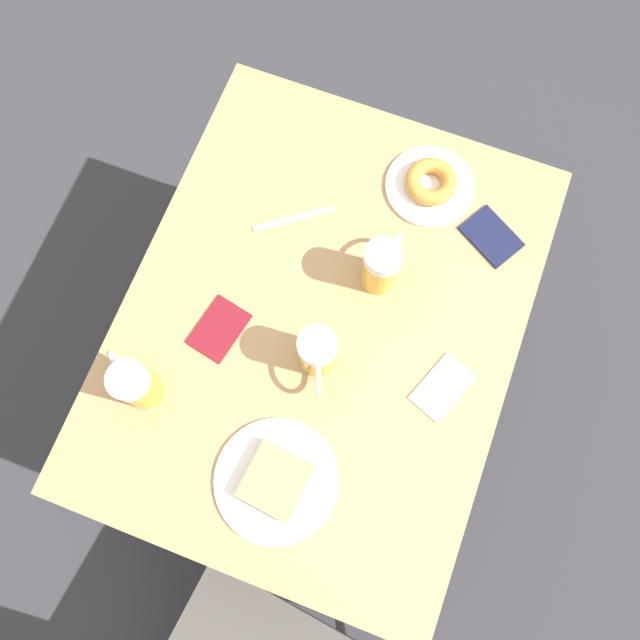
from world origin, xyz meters
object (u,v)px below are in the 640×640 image
Objects in this scene: napkin_folded at (442,387)px; passport_far_edge at (491,236)px; beer_mug_left at (317,354)px; beer_mug_right at (135,384)px; beer_mug_center at (382,265)px; passport_near_edge at (219,329)px; plate_with_donut at (430,184)px; plate_with_cake at (276,481)px; fork at (294,219)px.

passport_far_edge reaches higher than napkin_folded.
beer_mug_left is at bearing 56.78° from passport_far_edge.
beer_mug_right is 0.82m from passport_far_edge.
beer_mug_right is at bearing 47.38° from beer_mug_center.
beer_mug_left is at bearing -177.52° from passport_near_edge.
plate_with_donut is 0.18m from passport_far_edge.
plate_with_donut is 0.48m from beer_mug_left.
beer_mug_center reaches higher than passport_far_edge.
plate_with_cake is 0.49m from beer_mug_center.
beer_mug_left is 1.00× the size of beer_mug_center.
plate_with_cake is 1.68× the size of napkin_folded.
beer_mug_center is at bearing -95.84° from plate_with_cake.
napkin_folded is 0.97× the size of passport_far_edge.
beer_mug_left is at bearing 75.31° from beer_mug_center.
plate_with_donut is 0.57m from passport_near_edge.
beer_mug_left reaches higher than passport_near_edge.
plate_with_donut is at bearing -123.61° from passport_near_edge.
beer_mug_left reaches higher than napkin_folded.
beer_mug_center is at bearing -140.38° from passport_near_edge.
plate_with_donut reaches higher than plate_with_cake.
passport_far_edge is at bearing -111.01° from plate_with_cake.
passport_near_edge is at bearing 79.26° from fork.
beer_mug_left and beer_mug_right have the same top height.
beer_mug_left is (0.01, -0.26, 0.06)m from plate_with_cake.
napkin_folded is 0.49m from passport_near_edge.
plate_with_cake is 0.73m from plate_with_donut.
fork is (0.43, -0.25, -0.00)m from napkin_folded.
plate_with_donut is 1.35× the size of napkin_folded.
beer_mug_left is 0.23m from passport_near_edge.
plate_with_cake is at bearing 49.53° from napkin_folded.
plate_with_cake is 1.24× the size of plate_with_donut.
beer_mug_left is 0.48m from passport_far_edge.
beer_mug_right is (0.41, 0.65, 0.06)m from plate_with_donut.
passport_far_edge is at bearing -138.88° from beer_mug_center.
passport_near_edge is at bearing 5.73° from napkin_folded.
beer_mug_left and beer_mug_center have the same top height.
beer_mug_center reaches higher than passport_near_edge.
fork is at bearing -15.64° from beer_mug_center.
beer_mug_left reaches higher than fork.
fork is (0.26, 0.18, -0.02)m from plate_with_donut.
beer_mug_center is 1.06× the size of passport_near_edge.
napkin_folded is (-0.17, 0.43, -0.01)m from plate_with_donut.
fork is 1.12× the size of passport_near_edge.
beer_mug_center is at bearing -104.69° from beer_mug_left.
passport_far_edge is (-0.20, -0.18, -0.07)m from beer_mug_center.
passport_far_edge is at bearing -89.85° from napkin_folded.
passport_near_edge is at bearing 40.26° from passport_far_edge.
passport_far_edge is at bearing -139.74° from passport_near_edge.
passport_far_edge is (-0.58, -0.58, -0.07)m from beer_mug_right.
beer_mug_center reaches higher than plate_with_cake.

